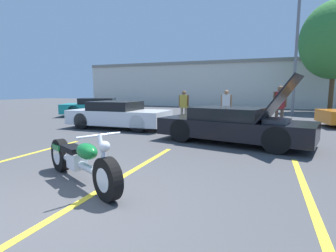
# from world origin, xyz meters

# --- Properties ---
(ground_plane) EXTENTS (80.00, 80.00, 0.00)m
(ground_plane) POSITION_xyz_m (0.00, 0.00, 0.00)
(ground_plane) COLOR #474749
(parking_stripe_middle) EXTENTS (0.12, 5.37, 0.01)m
(parking_stripe_middle) POSITION_xyz_m (0.14, 1.45, 0.00)
(parking_stripe_middle) COLOR yellow
(parking_stripe_middle) RESTS_ON ground
(parking_stripe_back) EXTENTS (0.12, 5.37, 0.01)m
(parking_stripe_back) POSITION_xyz_m (3.24, 1.45, 0.00)
(parking_stripe_back) COLOR yellow
(parking_stripe_back) RESTS_ON ground
(far_building) EXTENTS (32.00, 4.20, 4.40)m
(far_building) POSITION_xyz_m (0.00, 24.63, 2.34)
(far_building) COLOR beige
(far_building) RESTS_ON ground
(light_pole) EXTENTS (1.21, 0.28, 8.71)m
(light_pole) POSITION_xyz_m (4.20, 16.18, 4.74)
(light_pole) COLOR slate
(light_pole) RESTS_ON ground
(tree_background) EXTENTS (4.75, 4.75, 7.85)m
(tree_background) POSITION_xyz_m (6.87, 19.61, 5.11)
(tree_background) COLOR brown
(tree_background) RESTS_ON ground
(motorcycle) EXTENTS (2.32, 1.32, 0.96)m
(motorcycle) POSITION_xyz_m (-0.36, 1.12, 0.39)
(motorcycle) COLOR black
(motorcycle) RESTS_ON ground
(show_car_hood_open) EXTENTS (4.76, 2.69, 2.02)m
(show_car_hood_open) POSITION_xyz_m (1.69, 5.63, 0.56)
(show_car_hood_open) COLOR black
(show_car_hood_open) RESTS_ON ground
(parked_car_left_row) EXTENTS (4.94, 3.65, 1.13)m
(parked_car_left_row) POSITION_xyz_m (-7.16, 11.36, 0.56)
(parked_car_left_row) COLOR teal
(parked_car_left_row) RESTS_ON ground
(parked_car_mid_row) EXTENTS (4.18, 1.91, 1.14)m
(parked_car_mid_row) POSITION_xyz_m (-3.29, 7.19, 0.56)
(parked_car_mid_row) COLOR white
(parked_car_mid_row) RESTS_ON ground
(spectator_near_motorcycle) EXTENTS (0.52, 0.21, 1.61)m
(spectator_near_motorcycle) POSITION_xyz_m (0.80, 9.93, 0.95)
(spectator_near_motorcycle) COLOR #333338
(spectator_near_motorcycle) RESTS_ON ground
(spectator_by_show_car) EXTENTS (0.52, 0.21, 1.59)m
(spectator_by_show_car) POSITION_xyz_m (-1.18, 9.70, 0.93)
(spectator_by_show_car) COLOR gray
(spectator_by_show_car) RESTS_ON ground
(spectator_far_lot) EXTENTS (0.52, 0.23, 1.78)m
(spectator_far_lot) POSITION_xyz_m (3.06, 8.97, 1.07)
(spectator_far_lot) COLOR brown
(spectator_far_lot) RESTS_ON ground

